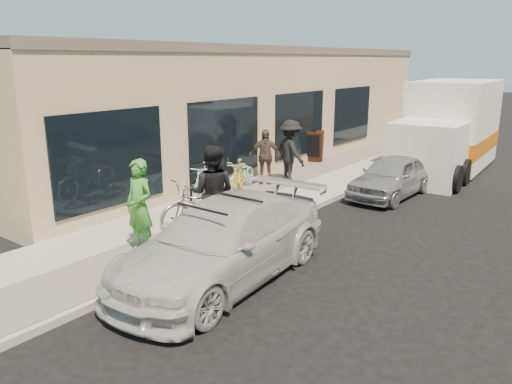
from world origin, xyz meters
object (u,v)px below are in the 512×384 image
Objects in this scene: cruiser_bike_b at (242,174)px; cruiser_bike_a at (203,182)px; man_standing at (212,193)px; cruiser_bike_c at (238,177)px; bystander_b at (265,156)px; moving_truck at (448,132)px; bike_rack at (199,178)px; sandwich_board at (313,146)px; woman_rider at (140,207)px; bystander_a at (291,152)px; sedan_silver at (391,176)px; tandem_bike at (206,205)px; sedan_white at (223,242)px.

cruiser_bike_a is at bearing -109.09° from cruiser_bike_b.
cruiser_bike_c is at bearing -86.73° from man_standing.
moving_truck is at bearing 24.38° from bystander_b.
cruiser_bike_a is (0.08, 0.05, -0.09)m from bike_rack.
bystander_b is at bearing -102.64° from sandwich_board.
sandwich_board is 9.91m from woman_rider.
woman_rider is at bearing -103.54° from moving_truck.
man_standing reaches higher than cruiser_bike_a.
cruiser_bike_b is (-2.18, 3.68, -0.57)m from man_standing.
man_standing reaches higher than cruiser_bike_c.
sedan_silver is at bearing -139.26° from bystander_a.
sedan_silver is 4.56m from moving_truck.
cruiser_bike_b is 0.97× the size of bystander_b.
bystander_a is at bearing -91.50° from sandwich_board.
bystander_a is at bearing 48.68° from cruiser_bike_c.
cruiser_bike_c is at bearing 66.81° from bike_rack.
woman_rider is (1.74, -3.45, 0.34)m from bike_rack.
sandwich_board is 0.67× the size of bystander_b.
cruiser_bike_c is at bearing 99.34° from bystander_a.
bystander_a is (-2.98, -5.40, -0.26)m from moving_truck.
moving_truck is at bearing 93.17° from tandem_bike.
sedan_white is at bearing 110.41° from man_standing.
bike_rack is at bearing 95.82° from bystander_a.
man_standing is 1.23× the size of cruiser_bike_a.
cruiser_bike_a is at bearing -117.83° from moving_truck.
man_standing is at bearing -100.30° from bystander_b.
sedan_white is 2.21× the size of tandem_bike.
bystander_a is at bearing 72.84° from bike_rack.
bike_rack is at bearing -131.55° from bystander_b.
moving_truck is 12.06m from woman_rider.
cruiser_bike_c is (0.68, -5.19, -0.10)m from sandwich_board.
moving_truck is at bearing -126.41° from man_standing.
sedan_white is 2.99× the size of bystander_b.
cruiser_bike_a is 1.03× the size of cruiser_bike_c.
woman_rider is at bearing -101.82° from cruiser_bike_c.
bystander_a is 1.16× the size of bystander_b.
cruiser_bike_c is (0.46, 1.07, -0.11)m from bike_rack.
woman_rider reaches higher than sedan_white.
moving_truck is at bearing 90.26° from sedan_silver.
sedan_silver is (0.15, 7.09, -0.12)m from sedan_white.
sedan_silver is 1.73× the size of man_standing.
woman_rider reaches higher than bike_rack.
man_standing is at bearing -70.80° from cruiser_bike_a.
woman_rider is at bearing 37.89° from man_standing.
bike_rack is 3.17m from bystander_a.
bystander_a is (1.15, -3.25, 0.39)m from sandwich_board.
bystander_a is (-2.84, -0.91, 0.52)m from sedan_silver.
sandwich_board is 0.69× the size of cruiser_bike_a.
sedan_white is (3.84, -9.43, -0.02)m from sandwich_board.
cruiser_bike_b is 1.67m from bystander_a.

